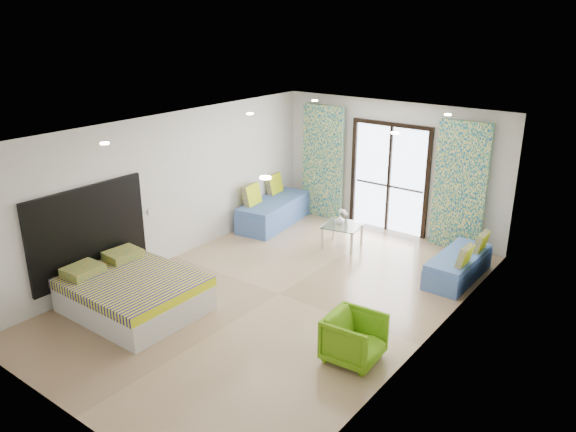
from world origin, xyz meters
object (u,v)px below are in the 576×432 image
Objects in this scene: daybed_left at (273,210)px; armchair at (354,336)px; coffee_table at (343,227)px; bed at (133,293)px; daybed_right at (459,265)px.

daybed_left is 5.28m from armchair.
bed is at bearing -106.84° from coffee_table.
daybed_right is at bearing -10.59° from daybed_left.
bed is at bearing -89.32° from daybed_left.
daybed_left reaches higher than daybed_right.
daybed_left is 1.27× the size of daybed_right.
daybed_left is 2.89× the size of armchair.
daybed_right is 2.27× the size of armchair.
bed is at bearing 100.66° from armchair.
armchair reaches higher than bed.
daybed_left reaches higher than armchair.
daybed_right is (3.59, 4.07, -0.04)m from bed.
bed is at bearing -130.78° from daybed_right.
armchair is at bearing -55.90° from coffee_table.
coffee_table is (1.24, 4.08, 0.12)m from bed.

